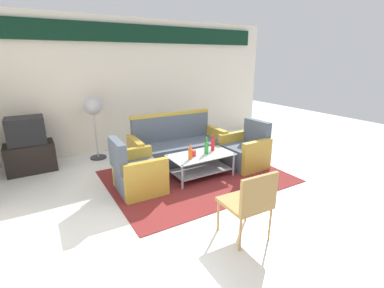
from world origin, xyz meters
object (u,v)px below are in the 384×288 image
at_px(armchair_right, 245,152).
at_px(tv_stand, 31,157).
at_px(couch, 177,148).
at_px(bottle_red, 213,145).
at_px(pedestal_fan, 93,110).
at_px(coffee_table, 201,162).
at_px(cup, 194,153).
at_px(bottle_green, 206,147).
at_px(armchair_left, 137,173).
at_px(television, 26,131).
at_px(wicker_chair, 250,200).
at_px(bottle_orange, 190,153).

relative_size(armchair_right, tv_stand, 1.06).
distance_m(couch, bottle_red, 0.80).
bearing_deg(pedestal_fan, coffee_table, -54.95).
bearing_deg(cup, pedestal_fan, 121.85).
bearing_deg(bottle_green, cup, 179.38).
bearing_deg(armchair_right, coffee_table, 87.28).
relative_size(couch, armchair_left, 2.15).
bearing_deg(bottle_green, coffee_table, 175.93).
distance_m(armchair_right, bottle_green, 0.92).
height_order(cup, television, television).
bearing_deg(tv_stand, television, 88.61).
bearing_deg(couch, wicker_chair, 83.00).
height_order(armchair_left, bottle_orange, armchair_left).
distance_m(bottle_green, bottle_red, 0.21).
relative_size(armchair_left, bottle_red, 3.06).
bearing_deg(bottle_orange, armchair_right, 3.81).
xyz_separation_m(bottle_green, tv_stand, (-2.60, 1.83, -0.26)).
distance_m(couch, armchair_left, 1.28).
bearing_deg(armchair_left, wicker_chair, 21.44).
distance_m(armchair_right, cup, 1.15).
height_order(bottle_green, pedestal_fan, pedestal_fan).
xyz_separation_m(bottle_red, bottle_orange, (-0.57, -0.18, -0.01)).
bearing_deg(couch, bottle_orange, 78.02).
distance_m(armchair_right, pedestal_fan, 3.07).
bearing_deg(television, wicker_chair, 121.03).
height_order(bottle_orange, pedestal_fan, pedestal_fan).
xyz_separation_m(couch, wicker_chair, (-0.43, -2.49, 0.18)).
bearing_deg(television, tv_stand, 90.00).
bearing_deg(couch, bottle_green, 103.88).
height_order(armchair_left, bottle_red, armchair_left).
height_order(couch, tv_stand, couch).
distance_m(pedestal_fan, wicker_chair, 3.73).
relative_size(coffee_table, cup, 11.00).
bearing_deg(tv_stand, armchair_right, -27.73).
xyz_separation_m(bottle_red, pedestal_fan, (-1.61, 1.79, 0.50)).
distance_m(cup, pedestal_fan, 2.27).
bearing_deg(coffee_table, cup, -178.13).
xyz_separation_m(bottle_orange, wicker_chair, (-0.20, -1.63, -0.02)).
height_order(couch, bottle_green, couch).
distance_m(bottle_red, bottle_orange, 0.60).
xyz_separation_m(coffee_table, wicker_chair, (-0.47, -1.73, 0.22)).
xyz_separation_m(bottle_red, tv_stand, (-2.80, 1.74, -0.26)).
bearing_deg(bottle_orange, bottle_red, 17.19).
bearing_deg(couch, armchair_right, 145.87).
xyz_separation_m(bottle_green, cup, (-0.25, 0.00, -0.06)).
bearing_deg(wicker_chair, armchair_left, 112.49).
height_order(bottle_green, television, television).
bearing_deg(bottle_orange, tv_stand, 139.19).
height_order(tv_stand, wicker_chair, wicker_chair).
distance_m(coffee_table, wicker_chair, 1.81).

